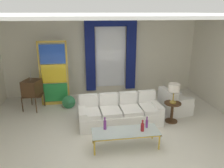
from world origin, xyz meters
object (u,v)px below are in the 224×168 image
Objects in this scene: bottle_amber_squat at (147,123)px; vintage_tv at (32,88)px; table_lamp_brass at (174,88)px; bottle_blue_decanter at (105,124)px; round_side_table at (172,110)px; peacock_figurine at (69,103)px; coffee_table at (125,132)px; stained_glass_divider at (54,75)px; bottle_crystal_tall at (142,127)px; couch_white_long at (119,112)px; armchair_white at (174,104)px.

bottle_amber_squat is 0.22× the size of vintage_tv.
bottle_blue_decanter is at bearing -156.58° from table_lamp_brass.
round_side_table is (1.06, 0.96, -0.17)m from bottle_amber_squat.
peacock_figurine is at bearing 155.95° from round_side_table.
vintage_tv reaches higher than coffee_table.
stained_glass_divider reaches higher than vintage_tv.
bottle_crystal_tall is at bearing -137.55° from round_side_table.
bottle_blue_decanter is 0.14× the size of stained_glass_divider.
couch_white_long is at bearing 63.29° from bottle_blue_decanter.
vintage_tv is 0.82m from stained_glass_divider.
coffee_table is 5.54× the size of bottle_crystal_tall.
armchair_white is 0.44× the size of stained_glass_divider.
bottle_amber_squat is (0.46, -1.15, 0.22)m from couch_white_long.
armchair_white is (1.51, 1.67, -0.23)m from bottle_crystal_tall.
vintage_tv is 2.36× the size of table_lamp_brass.
coffee_table is 2.64× the size of peacock_figurine.
armchair_white is at bearing 31.73° from bottle_blue_decanter.
peacock_figurine is (-1.49, 1.16, -0.09)m from couch_white_long.
round_side_table is (1.60, 1.06, -0.02)m from coffee_table.
table_lamp_brass reaches higher than armchair_white.
armchair_white is at bearing -18.54° from stained_glass_divider.
table_lamp_brass is (-0.30, -0.57, 0.74)m from armchair_white.
armchair_white is (1.90, 1.62, -0.09)m from coffee_table.
bottle_blue_decanter is 0.33× the size of armchair_white.
bottle_blue_decanter is 0.55× the size of table_lamp_brass.
round_side_table is at bearing 42.18° from bottle_amber_squat.
armchair_white is 1.68× the size of table_lamp_brass.
peacock_figurine reaches higher than coffee_table.
table_lamp_brass is at bearing -7.11° from couch_white_long.
vintage_tv is (-2.95, 2.64, 0.21)m from bottle_crystal_tall.
couch_white_long is at bearing -168.30° from armchair_white.
coffee_table is 0.52m from bottle_blue_decanter.
vintage_tv is 1.40× the size of armchair_white.
round_side_table is (-0.30, -0.57, 0.07)m from armchair_white.
coffee_table is 2.50m from armchair_white.
bottle_blue_decanter is 2.45m from peacock_figurine.
peacock_figurine is 3.40m from table_lamp_brass.
stained_glass_divider is at bearing 23.34° from vintage_tv.
bottle_blue_decanter reaches higher than round_side_table.
vintage_tv is at bearing 159.80° from round_side_table.
peacock_figurine is 1.01× the size of round_side_table.
couch_white_long reaches higher than bottle_amber_squat.
stained_glass_divider is at bearing 139.86° from couch_white_long.
table_lamp_brass is (3.47, -1.83, -0.03)m from stained_glass_divider.
bottle_amber_squat is 0.49× the size of round_side_table.
couch_white_long is 7.51× the size of bottle_blue_decanter.
bottle_blue_decanter is 0.53× the size of round_side_table.
bottle_blue_decanter is at bearing -62.86° from stained_glass_divider.
bottle_blue_decanter is at bearing 166.27° from bottle_crystal_tall.
armchair_white is 4.04m from stained_glass_divider.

